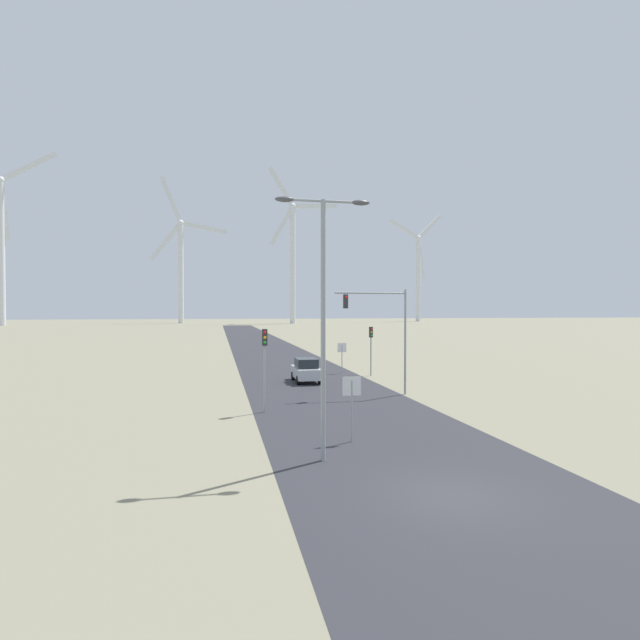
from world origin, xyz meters
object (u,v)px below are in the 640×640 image
object	(u,v)px
stop_sign_far	(342,352)
wind_turbine_far_left	(1,237)
streetlamp	(323,295)
wind_turbine_center	(293,252)
car_approaching	(306,370)
wind_turbine_left	(181,260)
traffic_light_mast_overhead	(383,320)
stop_sign_near	(352,396)
traffic_light_post_near_right	(371,340)
wind_turbine_right	(418,269)
traffic_light_post_near_left	(265,352)

from	to	relation	value
stop_sign_far	wind_turbine_far_left	size ratio (longest dim) A/B	0.04
streetlamp	wind_turbine_center	bearing A→B (deg)	81.81
streetlamp	car_approaching	distance (m)	20.78
wind_turbine_left	traffic_light_mast_overhead	bearing A→B (deg)	-82.19
wind_turbine_center	stop_sign_near	bearing A→B (deg)	-97.76
stop_sign_far	traffic_light_post_near_right	bearing A→B (deg)	-44.63
traffic_light_post_near_right	traffic_light_mast_overhead	xyz separation A→B (m)	(-2.18, -9.42, 1.87)
streetlamp	wind_turbine_far_left	size ratio (longest dim) A/B	0.15
stop_sign_near	stop_sign_far	bearing A→B (deg)	76.85
streetlamp	wind_turbine_center	xyz separation A→B (m)	(26.59, 184.80, 23.11)
stop_sign_near	car_approaching	size ratio (longest dim) A/B	0.67
stop_sign_near	streetlamp	bearing A→B (deg)	-126.70
wind_turbine_center	streetlamp	bearing A→B (deg)	-98.19
wind_turbine_left	wind_turbine_right	distance (m)	111.68
car_approaching	wind_turbine_left	world-z (taller)	wind_turbine_left
wind_turbine_left	wind_turbine_right	size ratio (longest dim) A/B	1.12
stop_sign_near	wind_turbine_left	world-z (taller)	wind_turbine_left
stop_sign_near	wind_turbine_center	bearing A→B (deg)	82.24
wind_turbine_center	stop_sign_far	bearing A→B (deg)	-97.00
wind_turbine_left	traffic_light_post_near_right	bearing A→B (deg)	-81.08
streetlamp	traffic_light_post_near_right	xyz separation A→B (m)	(8.92, 22.44, -3.08)
traffic_light_mast_overhead	car_approaching	bearing A→B (deg)	119.16
stop_sign_near	traffic_light_post_near_left	xyz separation A→B (m)	(-3.02, 6.80, 1.36)
traffic_light_mast_overhead	wind_turbine_right	distance (m)	216.43
traffic_light_post_near_right	wind_turbine_far_left	xyz separation A→B (m)	(-87.34, 155.20, 28.46)
stop_sign_near	wind_turbine_center	xyz separation A→B (m)	(24.87, 182.48, 27.28)
car_approaching	wind_turbine_center	world-z (taller)	wind_turbine_center
stop_sign_far	wind_turbine_left	distance (m)	177.40
stop_sign_far	car_approaching	bearing A→B (deg)	-131.45
traffic_light_post_near_right	wind_turbine_right	size ratio (longest dim) A/B	0.08
traffic_light_post_near_left	traffic_light_mast_overhead	size ratio (longest dim) A/B	0.66
wind_turbine_far_left	wind_turbine_right	distance (m)	174.02
stop_sign_near	wind_turbine_far_left	xyz separation A→B (m)	(-80.14, 175.33, 29.55)
traffic_light_post_near_left	wind_turbine_center	size ratio (longest dim) A/B	0.07
car_approaching	wind_turbine_center	distance (m)	168.97
stop_sign_near	wind_turbine_left	xyz separation A→B (m)	(-20.39, 195.98, 24.35)
stop_sign_near	wind_turbine_center	world-z (taller)	wind_turbine_center
traffic_light_mast_overhead	car_approaching	distance (m)	8.83
traffic_light_mast_overhead	wind_turbine_left	distance (m)	188.21
stop_sign_near	wind_turbine_right	distance (m)	228.49
wind_turbine_left	wind_turbine_right	xyz separation A→B (m)	(110.99, 12.45, -0.73)
car_approaching	wind_turbine_center	size ratio (longest dim) A/B	0.06
traffic_light_post_near_right	wind_turbine_center	world-z (taller)	wind_turbine_center
wind_turbine_left	stop_sign_far	bearing A→B (deg)	-81.64
streetlamp	stop_sign_near	xyz separation A→B (m)	(1.72, 2.31, -4.17)
wind_turbine_far_left	wind_turbine_right	bearing A→B (deg)	10.97
streetlamp	stop_sign_far	xyz separation A→B (m)	(6.89, 24.44, -4.24)
stop_sign_near	traffic_light_post_near_left	bearing A→B (deg)	113.98
stop_sign_far	traffic_light_mast_overhead	world-z (taller)	traffic_light_mast_overhead
wind_turbine_right	stop_sign_near	bearing A→B (deg)	-113.49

